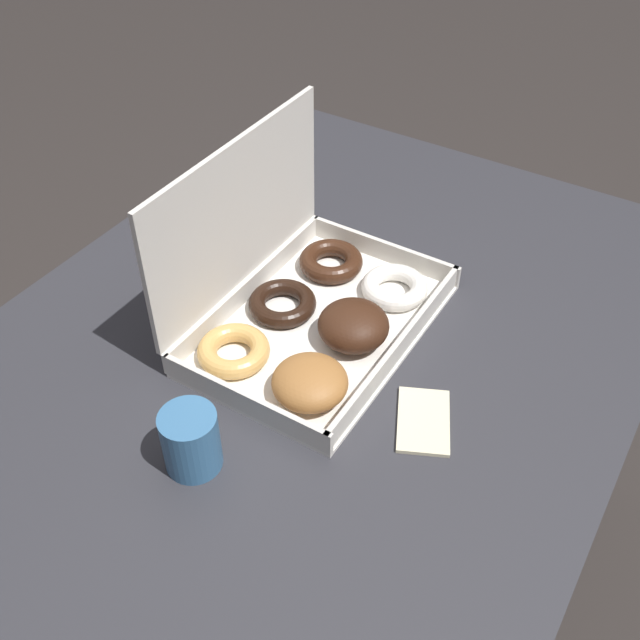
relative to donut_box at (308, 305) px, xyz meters
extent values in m
plane|color=#2D2826|center=(-0.01, -0.02, -0.77)|extent=(8.00, 8.00, 0.00)
cube|color=#2D2D33|center=(-0.01, -0.02, -0.06)|extent=(1.25, 0.92, 0.03)
cylinder|color=#2D2D33|center=(0.57, -0.43, -0.42)|extent=(0.06, 0.06, 0.69)
cylinder|color=#2D2D33|center=(0.57, 0.39, -0.42)|extent=(0.06, 0.06, 0.69)
cube|color=silver|center=(0.01, -0.02, -0.04)|extent=(0.40, 0.27, 0.01)
cube|color=beige|center=(0.01, -0.15, -0.02)|extent=(0.40, 0.01, 0.04)
cube|color=beige|center=(0.01, 0.12, -0.02)|extent=(0.40, 0.01, 0.04)
cube|color=beige|center=(-0.19, -0.02, -0.02)|extent=(0.01, 0.27, 0.04)
cube|color=beige|center=(0.21, -0.02, -0.02)|extent=(0.01, 0.27, 0.04)
cube|color=beige|center=(0.01, 0.12, 0.11)|extent=(0.40, 0.01, 0.23)
ellipsoid|color=#9E6633|center=(-0.12, -0.08, -0.01)|extent=(0.11, 0.11, 0.05)
ellipsoid|color=#381E11|center=(0.01, -0.08, -0.01)|extent=(0.11, 0.11, 0.06)
torus|color=white|center=(0.13, -0.08, -0.03)|extent=(0.11, 0.11, 0.03)
torus|color=tan|center=(-0.12, 0.05, -0.03)|extent=(0.11, 0.11, 0.03)
torus|color=black|center=(0.01, 0.05, -0.03)|extent=(0.11, 0.11, 0.03)
torus|color=#381E11|center=(0.14, 0.04, -0.03)|extent=(0.11, 0.11, 0.03)
cylinder|color=teal|center=(-0.29, -0.01, 0.00)|extent=(0.07, 0.07, 0.09)
cylinder|color=black|center=(-0.29, -0.01, 0.04)|extent=(0.06, 0.06, 0.01)
cube|color=beige|center=(-0.08, -0.23, -0.04)|extent=(0.13, 0.11, 0.01)
camera|label=1|loc=(-0.70, -0.46, 0.73)|focal=42.00mm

